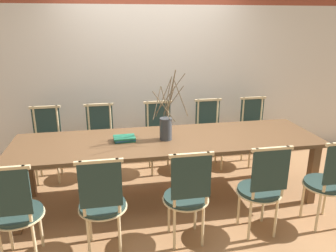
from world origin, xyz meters
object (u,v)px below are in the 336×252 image
object	(u,v)px
dining_table	(168,145)
chair_far_center	(159,135)
vase_centerpiece	(166,127)
book_stack	(125,139)
chair_near_center	(187,194)

from	to	relation	value
dining_table	chair_far_center	bearing A→B (deg)	87.73
vase_centerpiece	book_stack	xyz separation A→B (m)	(-0.45, 0.04, -0.12)
dining_table	vase_centerpiece	distance (m)	0.22
chair_far_center	book_stack	world-z (taller)	chair_far_center
dining_table	chair_near_center	xyz separation A→B (m)	(0.03, -0.81, -0.16)
dining_table	book_stack	distance (m)	0.49
chair_near_center	dining_table	bearing A→B (deg)	91.80
chair_near_center	book_stack	world-z (taller)	chair_near_center
chair_near_center	book_stack	bearing A→B (deg)	121.08
vase_centerpiece	book_stack	world-z (taller)	vase_centerpiece
dining_table	chair_far_center	distance (m)	0.83
dining_table	vase_centerpiece	xyz separation A→B (m)	(-0.02, -0.01, 0.22)
vase_centerpiece	book_stack	distance (m)	0.47
vase_centerpiece	book_stack	bearing A→B (deg)	175.47
chair_far_center	book_stack	xyz separation A→B (m)	(-0.51, -0.79, 0.26)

